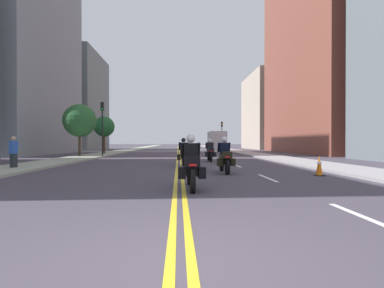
# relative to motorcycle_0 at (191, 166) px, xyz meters

# --- Properties ---
(ground_plane) EXTENTS (264.00, 264.00, 0.00)m
(ground_plane) POSITION_rel_motorcycle_0_xyz_m (-0.34, 42.54, -0.66)
(ground_plane) COLOR #433D48
(sidewalk_left) EXTENTS (2.85, 144.00, 0.12)m
(sidewalk_left) POSITION_rel_motorcycle_0_xyz_m (-8.46, 42.54, -0.60)
(sidewalk_left) COLOR #9AA28E
(sidewalk_left) RESTS_ON ground
(sidewalk_right) EXTENTS (2.85, 144.00, 0.12)m
(sidewalk_right) POSITION_rel_motorcycle_0_xyz_m (7.78, 42.54, -0.60)
(sidewalk_right) COLOR #9D9798
(sidewalk_right) RESTS_ON ground
(centreline_yellow_inner) EXTENTS (0.12, 132.00, 0.01)m
(centreline_yellow_inner) POSITION_rel_motorcycle_0_xyz_m (-0.46, 42.54, -0.65)
(centreline_yellow_inner) COLOR yellow
(centreline_yellow_inner) RESTS_ON ground
(centreline_yellow_outer) EXTENTS (0.12, 132.00, 0.01)m
(centreline_yellow_outer) POSITION_rel_motorcycle_0_xyz_m (-0.22, 42.54, -0.65)
(centreline_yellow_outer) COLOR yellow
(centreline_yellow_outer) RESTS_ON ground
(lane_dashes_white) EXTENTS (0.14, 56.40, 0.01)m
(lane_dashes_white) POSITION_rel_motorcycle_0_xyz_m (3.01, 23.54, -0.65)
(lane_dashes_white) COLOR silver
(lane_dashes_white) RESTS_ON ground
(building_left_1) EXTENTS (8.91, 17.19, 29.42)m
(building_left_1) POSITION_rel_motorcycle_0_xyz_m (-18.54, 26.09, 14.05)
(building_left_1) COLOR gray
(building_left_1) RESTS_ON ground
(building_right_1) EXTENTS (8.97, 21.21, 29.64)m
(building_right_1) POSITION_rel_motorcycle_0_xyz_m (17.90, 28.43, 14.16)
(building_right_1) COLOR brown
(building_right_1) RESTS_ON ground
(building_left_2) EXTENTS (9.29, 14.25, 16.56)m
(building_left_2) POSITION_rel_motorcycle_0_xyz_m (-18.73, 44.48, 7.62)
(building_left_2) COLOR slate
(building_left_2) RESTS_ON ground
(building_right_2) EXTENTS (8.58, 15.04, 14.38)m
(building_right_2) POSITION_rel_motorcycle_0_xyz_m (17.70, 49.22, 6.53)
(building_right_2) COLOR beige
(building_right_2) RESTS_ON ground
(motorcycle_0) EXTENTS (0.77, 2.32, 1.61)m
(motorcycle_0) POSITION_rel_motorcycle_0_xyz_m (0.00, 0.00, 0.00)
(motorcycle_0) COLOR black
(motorcycle_0) RESTS_ON ground
(motorcycle_1) EXTENTS (0.76, 2.27, 1.61)m
(motorcycle_1) POSITION_rel_motorcycle_0_xyz_m (1.68, 4.47, -0.01)
(motorcycle_1) COLOR black
(motorcycle_1) RESTS_ON ground
(motorcycle_2) EXTENTS (0.76, 2.23, 1.61)m
(motorcycle_2) POSITION_rel_motorcycle_0_xyz_m (-0.07, 8.54, 0.01)
(motorcycle_2) COLOR black
(motorcycle_2) RESTS_ON ground
(motorcycle_3) EXTENTS (0.77, 2.18, 1.60)m
(motorcycle_3) POSITION_rel_motorcycle_0_xyz_m (1.84, 12.28, -0.01)
(motorcycle_3) COLOR black
(motorcycle_3) RESTS_ON ground
(traffic_cone_0) EXTENTS (0.34, 0.34, 0.83)m
(traffic_cone_0) POSITION_rel_motorcycle_0_xyz_m (5.34, 3.20, -0.24)
(traffic_cone_0) COLOR black
(traffic_cone_0) RESTS_ON ground
(traffic_light_near) EXTENTS (0.28, 0.38, 5.07)m
(traffic_light_near) POSITION_rel_motorcycle_0_xyz_m (-7.43, 19.55, 2.81)
(traffic_light_near) COLOR black
(traffic_light_near) RESTS_ON ground
(traffic_light_far) EXTENTS (0.28, 0.38, 4.68)m
(traffic_light_far) POSITION_rel_motorcycle_0_xyz_m (6.76, 40.42, 2.58)
(traffic_light_far) COLOR black
(traffic_light_far) RESTS_ON ground
(pedestrian_0) EXTENTS (0.32, 0.51, 1.65)m
(pedestrian_0) POSITION_rel_motorcycle_0_xyz_m (-8.45, 6.39, 0.19)
(pedestrian_0) COLOR #22282F
(pedestrian_0) RESTS_ON ground
(street_tree_0) EXTENTS (2.30, 2.30, 4.25)m
(street_tree_0) POSITION_rel_motorcycle_0_xyz_m (-8.72, 25.46, 2.42)
(street_tree_0) COLOR #503524
(street_tree_0) RESTS_ON ground
(street_tree_1) EXTENTS (2.95, 2.95, 4.77)m
(street_tree_1) POSITION_rel_motorcycle_0_xyz_m (-9.29, 18.85, 2.63)
(street_tree_1) COLOR #463526
(street_tree_1) RESTS_ON ground
(parked_truck) EXTENTS (2.20, 6.50, 2.80)m
(parked_truck) POSITION_rel_motorcycle_0_xyz_m (4.96, 33.77, 0.62)
(parked_truck) COLOR #BAB9B9
(parked_truck) RESTS_ON ground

